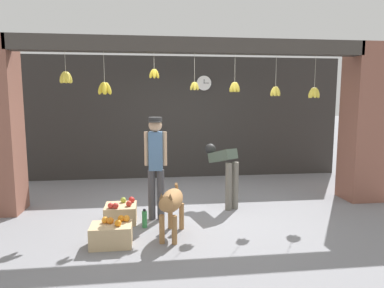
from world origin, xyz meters
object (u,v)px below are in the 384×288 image
(shopkeeper, at_px, (156,161))
(fruit_crate_apples, at_px, (121,213))
(worker_stooping, at_px, (224,167))
(fruit_crate_oranges, at_px, (112,234))
(water_bottle, at_px, (145,219))
(wall_clock, at_px, (204,83))
(dog, at_px, (171,203))

(shopkeeper, distance_m, fruit_crate_apples, 0.95)
(worker_stooping, height_order, fruit_crate_oranges, worker_stooping)
(shopkeeper, relative_size, fruit_crate_apples, 3.40)
(fruit_crate_oranges, xyz_separation_m, fruit_crate_apples, (0.05, 0.83, -0.00))
(water_bottle, bearing_deg, wall_clock, 66.60)
(dog, distance_m, water_bottle, 0.64)
(dog, bearing_deg, fruit_crate_apples, -116.97)
(dog, bearing_deg, fruit_crate_oranges, -62.19)
(water_bottle, bearing_deg, dog, -47.07)
(shopkeeper, distance_m, fruit_crate_oranges, 1.32)
(wall_clock, bearing_deg, fruit_crate_oranges, -115.46)
(worker_stooping, bearing_deg, fruit_crate_apples, 174.60)
(water_bottle, distance_m, wall_clock, 4.01)
(fruit_crate_apples, bearing_deg, water_bottle, -36.61)
(dog, xyz_separation_m, shopkeeper, (-0.19, 0.73, 0.45))
(wall_clock, bearing_deg, dog, -105.67)
(fruit_crate_apples, distance_m, wall_clock, 3.94)
(fruit_crate_oranges, bearing_deg, water_bottle, 54.32)
(shopkeeper, xyz_separation_m, worker_stooping, (1.18, 0.53, -0.23))
(dog, xyz_separation_m, worker_stooping, (0.99, 1.25, 0.22))
(dog, height_order, fruit_crate_oranges, dog)
(dog, height_order, wall_clock, wall_clock)
(dog, height_order, water_bottle, dog)
(dog, bearing_deg, wall_clock, 179.70)
(dog, xyz_separation_m, water_bottle, (-0.37, 0.40, -0.35))
(fruit_crate_apples, distance_m, water_bottle, 0.44)
(shopkeeper, bearing_deg, water_bottle, 67.31)
(worker_stooping, relative_size, fruit_crate_apples, 2.25)
(shopkeeper, xyz_separation_m, wall_clock, (1.18, 2.81, 1.29))
(fruit_crate_oranges, height_order, fruit_crate_apples, fruit_crate_oranges)
(shopkeeper, xyz_separation_m, fruit_crate_apples, (-0.53, -0.07, -0.78))
(worker_stooping, distance_m, fruit_crate_oranges, 2.33)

